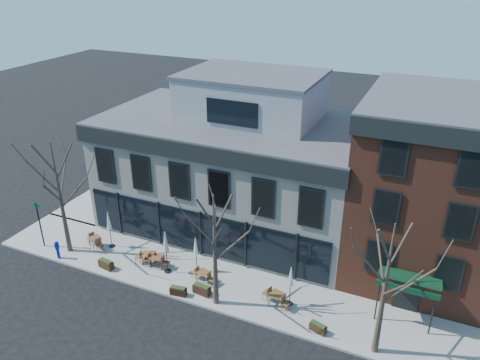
% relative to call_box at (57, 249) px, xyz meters
% --- Properties ---
extents(ground, '(120.00, 120.00, 0.00)m').
position_rel_call_box_xyz_m(ground, '(8.53, 4.20, -0.85)').
color(ground, black).
rests_on(ground, ground).
extents(sidewalk_front, '(33.50, 4.70, 0.15)m').
position_rel_call_box_xyz_m(sidewalk_front, '(11.78, 2.05, -0.78)').
color(sidewalk_front, gray).
rests_on(sidewalk_front, ground).
extents(sidewalk_side, '(4.50, 12.00, 0.15)m').
position_rel_call_box_xyz_m(sidewalk_side, '(-2.72, 10.20, -0.78)').
color(sidewalk_side, gray).
rests_on(sidewalk_side, ground).
extents(corner_building, '(18.39, 10.39, 11.10)m').
position_rel_call_box_xyz_m(corner_building, '(8.60, 9.27, 3.87)').
color(corner_building, silver).
rests_on(corner_building, ground).
extents(red_brick_building, '(8.20, 11.78, 11.18)m').
position_rel_call_box_xyz_m(red_brick_building, '(21.53, 9.18, 4.78)').
color(red_brick_building, brown).
rests_on(red_brick_building, ground).
extents(tree_corner, '(3.93, 3.98, 7.92)m').
position_rel_call_box_xyz_m(tree_corner, '(0.04, 1.00, 3.39)').
color(tree_corner, '#382B21').
rests_on(tree_corner, sidewalk_front).
extents(tree_mid, '(3.50, 3.55, 7.04)m').
position_rel_call_box_xyz_m(tree_mid, '(11.54, 0.30, 2.94)').
color(tree_mid, '#382B21').
rests_on(tree_mid, sidewalk_front).
extents(tree_right, '(3.72, 3.77, 7.48)m').
position_rel_call_box_xyz_m(tree_right, '(20.54, 0.30, 3.17)').
color(tree_right, '#382B21').
rests_on(tree_right, sidewalk_front).
extents(sign_pole, '(0.50, 0.10, 3.40)m').
position_rel_call_box_xyz_m(sign_pole, '(-1.97, 0.70, 1.22)').
color(sign_pole, black).
rests_on(sign_pole, sidewalk_front).
extents(call_box, '(0.26, 0.26, 1.33)m').
position_rel_call_box_xyz_m(call_box, '(0.00, 0.00, 0.00)').
color(call_box, '#0C1F9C').
rests_on(call_box, sidewalk_front).
extents(cafe_set_0, '(1.84, 1.15, 0.96)m').
position_rel_call_box_xyz_m(cafe_set_0, '(1.42, 2.01, -0.21)').
color(cafe_set_0, brown).
rests_on(cafe_set_0, sidewalk_front).
extents(cafe_set_1, '(1.80, 0.98, 0.92)m').
position_rel_call_box_xyz_m(cafe_set_1, '(5.78, 1.91, -0.23)').
color(cafe_set_1, brown).
rests_on(cafe_set_1, sidewalk_front).
extents(cafe_set_2, '(1.84, 0.82, 0.95)m').
position_rel_call_box_xyz_m(cafe_set_2, '(6.48, 1.82, -0.22)').
color(cafe_set_2, brown).
rests_on(cafe_set_2, sidewalk_front).
extents(cafe_set_3, '(1.75, 0.80, 0.90)m').
position_rel_call_box_xyz_m(cafe_set_3, '(9.95, 1.70, -0.24)').
color(cafe_set_3, brown).
rests_on(cafe_set_3, sidewalk_front).
extents(cafe_set_4, '(1.89, 1.00, 0.97)m').
position_rel_call_box_xyz_m(cafe_set_4, '(14.76, 1.51, -0.20)').
color(cafe_set_4, brown).
rests_on(cafe_set_4, sidewalk_front).
extents(umbrella_0, '(0.43, 0.43, 2.68)m').
position_rel_call_box_xyz_m(umbrella_0, '(2.32, 2.58, 1.19)').
color(umbrella_0, black).
rests_on(umbrella_0, sidewalk_front).
extents(umbrella_1, '(0.47, 0.47, 2.95)m').
position_rel_call_box_xyz_m(umbrella_1, '(7.40, 1.67, 1.38)').
color(umbrella_1, black).
rests_on(umbrella_1, sidewalk_front).
extents(umbrella_2, '(0.39, 0.39, 2.45)m').
position_rel_call_box_xyz_m(umbrella_2, '(9.01, 2.54, 1.02)').
color(umbrella_2, black).
rests_on(umbrella_2, sidewalk_front).
extents(umbrella_4, '(0.41, 0.41, 2.57)m').
position_rel_call_box_xyz_m(umbrella_4, '(15.44, 1.89, 1.11)').
color(umbrella_4, black).
rests_on(umbrella_4, sidewalk_front).
extents(planter_0, '(1.10, 0.57, 0.59)m').
position_rel_call_box_xyz_m(planter_0, '(3.59, 0.40, -0.41)').
color(planter_0, '#322010').
rests_on(planter_0, sidewalk_front).
extents(planter_1, '(1.02, 0.52, 0.54)m').
position_rel_call_box_xyz_m(planter_1, '(9.18, 0.00, -0.43)').
color(planter_1, black).
rests_on(planter_1, sidewalk_front).
extents(planter_2, '(1.12, 0.54, 0.61)m').
position_rel_call_box_xyz_m(planter_2, '(10.40, 0.66, -0.40)').
color(planter_2, black).
rests_on(planter_2, sidewalk_front).
extents(planter_3, '(0.98, 0.61, 0.51)m').
position_rel_call_box_xyz_m(planter_3, '(17.53, 0.44, -0.45)').
color(planter_3, '#312010').
rests_on(planter_3, sidewalk_front).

